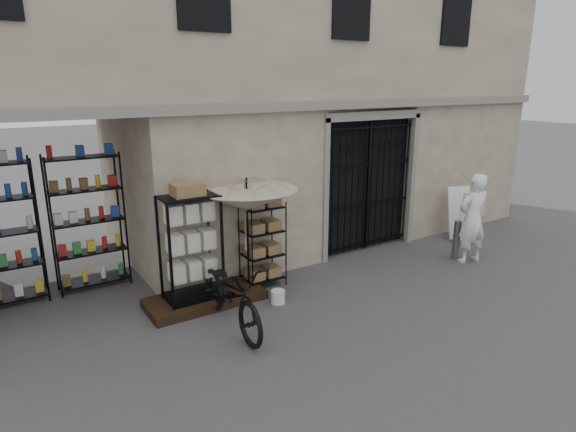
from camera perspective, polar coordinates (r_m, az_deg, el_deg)
ground at (r=8.56m, az=9.77°, el=-10.10°), size 80.00×80.00×0.00m
main_building at (r=11.01m, az=-4.07°, el=19.87°), size 14.00×4.00×9.00m
shop_recess at (r=8.73m, az=-26.32°, el=-0.52°), size 3.00×1.70×3.00m
shop_shelving at (r=9.27m, az=-26.83°, el=-1.32°), size 2.70×0.50×2.50m
iron_gate at (r=10.81m, az=8.90°, el=3.80°), size 2.50×0.21×3.00m
step_platform at (r=8.53m, az=-9.76°, el=-9.63°), size 2.00×0.90×0.15m
display_cabinet at (r=8.13m, az=-11.39°, el=-4.36°), size 0.94×0.64×1.93m
wire_rack at (r=8.87m, az=-3.03°, el=-3.45°), size 0.82×0.69×1.61m
market_umbrella at (r=8.34m, az=-4.92°, el=2.62°), size 2.05×2.06×2.52m
white_bucket at (r=8.39m, az=-1.19°, el=-9.55°), size 0.27×0.27×0.23m
bicycle at (r=7.76m, az=-6.62°, el=-12.83°), size 0.77×1.13×2.09m
steel_bollard at (r=10.92m, az=19.35°, el=-2.66°), size 0.18×0.18×0.84m
shopkeeper at (r=10.95m, az=20.56°, el=-5.05°), size 1.00×1.98×0.45m
easel_sign at (r=12.14m, az=20.18°, el=0.17°), size 0.77×0.83×1.25m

